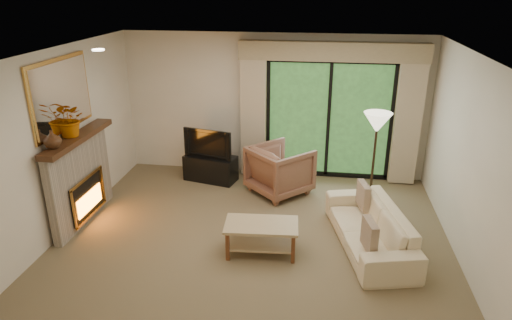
# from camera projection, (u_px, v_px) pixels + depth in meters

# --- Properties ---
(floor) EXTENTS (5.50, 5.50, 0.00)m
(floor) POSITION_uv_depth(u_px,v_px,m) (253.00, 239.00, 6.48)
(floor) COLOR brown
(floor) RESTS_ON ground
(ceiling) EXTENTS (5.50, 5.50, 0.00)m
(ceiling) POSITION_uv_depth(u_px,v_px,m) (252.00, 54.00, 5.53)
(ceiling) COLOR silver
(ceiling) RESTS_ON ground
(wall_back) EXTENTS (5.00, 0.00, 5.00)m
(wall_back) POSITION_uv_depth(u_px,v_px,m) (274.00, 106.00, 8.30)
(wall_back) COLOR beige
(wall_back) RESTS_ON ground
(wall_front) EXTENTS (5.00, 0.00, 5.00)m
(wall_front) POSITION_uv_depth(u_px,v_px,m) (205.00, 262.00, 3.71)
(wall_front) COLOR beige
(wall_front) RESTS_ON ground
(wall_left) EXTENTS (0.00, 5.00, 5.00)m
(wall_left) POSITION_uv_depth(u_px,v_px,m) (59.00, 144.00, 6.38)
(wall_left) COLOR beige
(wall_left) RESTS_ON ground
(wall_right) EXTENTS (0.00, 5.00, 5.00)m
(wall_right) POSITION_uv_depth(u_px,v_px,m) (472.00, 166.00, 5.63)
(wall_right) COLOR beige
(wall_right) RESTS_ON ground
(fireplace) EXTENTS (0.24, 1.70, 1.37)m
(fireplace) POSITION_uv_depth(u_px,v_px,m) (80.00, 179.00, 6.78)
(fireplace) COLOR gray
(fireplace) RESTS_ON floor
(mirror) EXTENTS (0.07, 1.45, 1.02)m
(mirror) POSITION_uv_depth(u_px,v_px,m) (62.00, 95.00, 6.32)
(mirror) COLOR gold
(mirror) RESTS_ON wall_left
(sliding_door) EXTENTS (2.26, 0.10, 2.16)m
(sliding_door) POSITION_uv_depth(u_px,v_px,m) (329.00, 120.00, 8.20)
(sliding_door) COLOR black
(sliding_door) RESTS_ON floor
(curtain_left) EXTENTS (0.45, 0.18, 2.35)m
(curtain_left) POSITION_uv_depth(u_px,v_px,m) (253.00, 113.00, 8.24)
(curtain_left) COLOR tan
(curtain_left) RESTS_ON floor
(curtain_right) EXTENTS (0.45, 0.18, 2.35)m
(curtain_right) POSITION_uv_depth(u_px,v_px,m) (408.00, 119.00, 7.87)
(curtain_right) COLOR tan
(curtain_right) RESTS_ON floor
(cornice) EXTENTS (3.20, 0.24, 0.32)m
(cornice) POSITION_uv_depth(u_px,v_px,m) (333.00, 51.00, 7.66)
(cornice) COLOR tan
(cornice) RESTS_ON wall_back
(media_console) EXTENTS (1.00, 0.62, 0.47)m
(media_console) POSITION_uv_depth(u_px,v_px,m) (211.00, 168.00, 8.34)
(media_console) COLOR black
(media_console) RESTS_ON floor
(tv) EXTENTS (0.92, 0.33, 0.53)m
(tv) POSITION_uv_depth(u_px,v_px,m) (210.00, 142.00, 8.16)
(tv) COLOR black
(tv) RESTS_ON media_console
(armchair) EXTENTS (1.28, 1.28, 0.84)m
(armchair) POSITION_uv_depth(u_px,v_px,m) (280.00, 170.00, 7.78)
(armchair) COLOR brown
(armchair) RESTS_ON floor
(sofa) EXTENTS (1.20, 2.09, 0.57)m
(sofa) POSITION_uv_depth(u_px,v_px,m) (370.00, 227.00, 6.24)
(sofa) COLOR beige
(sofa) RESTS_ON floor
(pillow_near) EXTENTS (0.19, 0.40, 0.38)m
(pillow_near) POSITION_uv_depth(u_px,v_px,m) (370.00, 235.00, 5.65)
(pillow_near) COLOR #4D2F26
(pillow_near) RESTS_ON sofa
(pillow_far) EXTENTS (0.18, 0.39, 0.38)m
(pillow_far) POSITION_uv_depth(u_px,v_px,m) (363.00, 195.00, 6.69)
(pillow_far) COLOR #4D2F26
(pillow_far) RESTS_ON sofa
(coffee_table) EXTENTS (1.00, 0.60, 0.44)m
(coffee_table) POSITION_uv_depth(u_px,v_px,m) (261.00, 238.00, 6.11)
(coffee_table) COLOR tan
(coffee_table) RESTS_ON floor
(floor_lamp) EXTENTS (0.53, 0.53, 1.60)m
(floor_lamp) POSITION_uv_depth(u_px,v_px,m) (373.00, 162.00, 7.08)
(floor_lamp) COLOR white
(floor_lamp) RESTS_ON floor
(vase) EXTENTS (0.29, 0.29, 0.25)m
(vase) POSITION_uv_depth(u_px,v_px,m) (52.00, 139.00, 5.98)
(vase) COLOR #3E2312
(vase) RESTS_ON fireplace
(branches) EXTENTS (0.57, 0.53, 0.52)m
(branches) POSITION_uv_depth(u_px,v_px,m) (70.00, 119.00, 6.37)
(branches) COLOR #9F4D04
(branches) RESTS_ON fireplace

